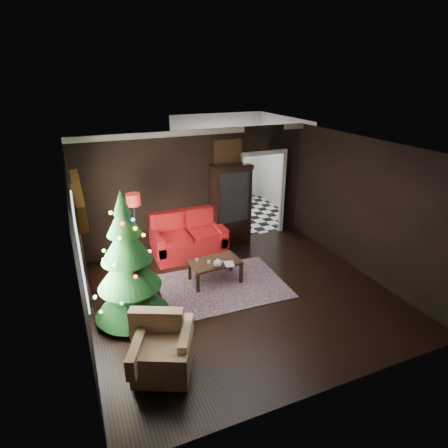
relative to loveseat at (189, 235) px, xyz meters
name	(u,v)px	position (x,y,z in m)	size (l,w,h in m)	color
floor	(242,296)	(0.40, -2.05, -0.50)	(5.50, 5.50, 0.00)	black
ceiling	(245,150)	(0.40, -2.05, 2.30)	(5.50, 5.50, 0.00)	white
wall_back	(198,190)	(0.40, 0.45, 0.90)	(5.50, 5.50, 0.00)	black
wall_front	(334,304)	(0.40, -4.55, 0.90)	(5.50, 5.50, 0.00)	black
wall_left	(79,256)	(-2.35, -2.05, 0.90)	(5.50, 5.50, 0.00)	black
wall_right	(366,208)	(3.15, -2.05, 0.90)	(5.50, 5.50, 0.00)	black
doorway	(261,196)	(2.10, 0.45, 0.55)	(1.10, 0.10, 2.10)	silver
left_window	(80,248)	(-2.31, -1.85, 0.95)	(0.05, 1.60, 1.40)	white
valance	(78,197)	(-2.23, -1.85, 1.77)	(0.12, 2.10, 0.35)	brown
kitchen_floor	(236,215)	(2.10, 1.95, -0.50)	(3.00, 3.00, 0.00)	white
kitchen_window	(218,149)	(2.10, 3.40, 1.20)	(0.70, 0.06, 0.70)	white
rug	(223,286)	(0.19, -1.58, -0.49)	(2.43, 1.77, 0.01)	#573C51
loveseat	(189,235)	(0.00, 0.00, 0.00)	(1.70, 0.90, 1.00)	maroon
curio_cabinet	(231,207)	(1.15, 0.22, 0.45)	(0.90, 0.45, 1.90)	black
floor_lamp	(137,236)	(-1.21, -0.34, 0.33)	(0.31, 0.31, 1.83)	black
christmas_tree	(128,265)	(-1.64, -1.93, 0.55)	(1.26, 1.26, 2.40)	black
armchair	(163,347)	(-1.46, -3.39, -0.04)	(0.81, 0.81, 0.83)	tan
coffee_table	(215,271)	(0.12, -1.34, -0.26)	(1.00, 0.60, 0.45)	black
teapot	(218,263)	(0.08, -1.58, 0.04)	(0.18, 0.18, 0.17)	white
cup_a	(197,260)	(-0.21, -1.20, -0.01)	(0.06, 0.06, 0.05)	silver
cup_b	(209,262)	(-0.02, -1.37, -0.01)	(0.07, 0.07, 0.06)	white
book	(225,259)	(0.25, -1.56, 0.08)	(0.18, 0.02, 0.24)	gray
wall_clock	(273,143)	(2.35, 0.40, 1.88)	(0.32, 0.32, 0.06)	silver
painting	(228,152)	(1.15, 0.41, 1.75)	(0.62, 0.05, 0.52)	#BF853F
kitchen_counter	(221,190)	(2.10, 3.15, -0.05)	(1.80, 0.60, 0.90)	white
kitchen_table	(231,208)	(1.80, 1.65, -0.12)	(0.70, 0.70, 0.75)	brown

